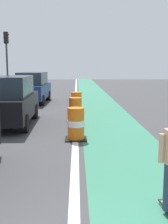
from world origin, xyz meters
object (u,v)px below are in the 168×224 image
object	(u,v)px
traffic_barrel_back	(76,103)
traffic_barrel_mid	(75,110)
traffic_barrel_front	(76,124)
parked_suv_third	(33,87)
parked_suv_second	(10,100)
traffic_light_corner	(7,53)
pedestrian_crossing	(13,86)

from	to	relation	value
traffic_barrel_back	traffic_barrel_mid	bearing A→B (deg)	-90.90
traffic_barrel_front	traffic_barrel_mid	size ratio (longest dim) A/B	1.00
parked_suv_third	parked_suv_second	bearing A→B (deg)	-88.90
parked_suv_second	traffic_barrel_back	world-z (taller)	parked_suv_second
traffic_barrel_mid	traffic_light_corner	size ratio (longest dim) A/B	0.21
parked_suv_third	pedestrian_crossing	bearing A→B (deg)	121.97
traffic_barrel_front	pedestrian_crossing	size ratio (longest dim) A/B	0.68
pedestrian_crossing	traffic_barrel_back	bearing A→B (deg)	-56.33
traffic_barrel_back	pedestrian_crossing	bearing A→B (deg)	123.67
traffic_barrel_front	traffic_barrel_mid	distance (m)	3.05
traffic_barrel_front	traffic_barrel_mid	bearing A→B (deg)	90.56
traffic_barrel_front	pedestrian_crossing	world-z (taller)	pedestrian_crossing
traffic_barrel_mid	traffic_barrel_front	bearing A→B (deg)	-89.44
parked_suv_second	traffic_light_corner	size ratio (longest dim) A/B	0.91
parked_suv_second	traffic_barrel_front	distance (m)	3.79
parked_suv_third	traffic_light_corner	distance (m)	5.44
parked_suv_second	parked_suv_third	distance (m)	7.35
traffic_barrel_front	traffic_barrel_back	bearing A→B (deg)	89.88
traffic_barrel_mid	traffic_barrel_back	xyz separation A→B (m)	(0.04, 2.66, 0.00)
traffic_light_corner	parked_suv_second	bearing A→B (deg)	-76.48
traffic_barrel_front	traffic_barrel_mid	world-z (taller)	same
parked_suv_second	traffic_barrel_front	size ratio (longest dim) A/B	4.24
traffic_barrel_mid	pedestrian_crossing	size ratio (longest dim) A/B	0.68
traffic_light_corner	traffic_barrel_front	bearing A→B (deg)	-68.46
traffic_barrel_front	traffic_light_corner	bearing A→B (deg)	111.54
traffic_barrel_back	traffic_barrel_front	bearing A→B (deg)	-90.12
traffic_barrel_mid	traffic_barrel_back	bearing A→B (deg)	89.10
traffic_barrel_mid	traffic_light_corner	distance (m)	12.57
parked_suv_second	pedestrian_crossing	distance (m)	10.92
traffic_barrel_back	pedestrian_crossing	world-z (taller)	pedestrian_crossing
parked_suv_second	traffic_barrel_back	bearing A→B (deg)	48.79
parked_suv_second	pedestrian_crossing	bearing A→B (deg)	101.78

